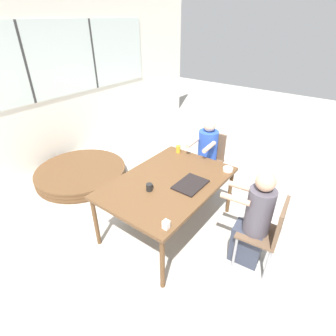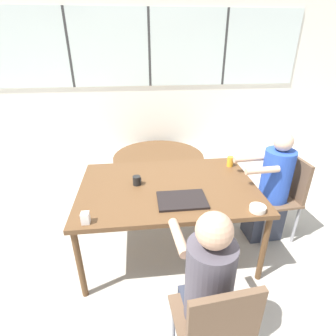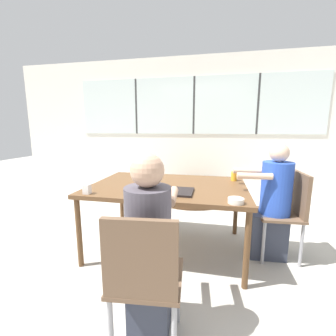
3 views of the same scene
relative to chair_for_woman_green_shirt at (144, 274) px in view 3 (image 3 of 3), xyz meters
name	(u,v)px [view 3 (image 3 of 3)]	position (x,y,z in m)	size (l,w,h in m)	color
ground_plane	(168,247)	(-0.12, 1.21, -0.53)	(16.00, 16.00, 0.00)	#B2ADA3
wall_back_with_windows	(194,122)	(-0.12, 3.98, 0.90)	(8.40, 0.08, 2.80)	white
dining_table	(168,190)	(-0.12, 1.21, 0.13)	(1.60, 1.09, 0.71)	brown
chair_for_woman_green_shirt	(144,274)	(0.00, 0.00, 0.00)	(0.44, 0.44, 0.88)	brown
chair_for_man_blue_shirt	(289,207)	(1.09, 1.28, 0.00)	(0.42, 0.42, 0.88)	brown
person_woman_green_shirt	(150,256)	(-0.02, 0.16, 0.01)	(0.33, 0.52, 1.17)	#333847
person_man_blue_shirt	(271,207)	(0.93, 1.27, 0.00)	(0.56, 0.34, 1.16)	#333847
food_tray_dark	(171,191)	(-0.03, 0.94, 0.20)	(0.40, 0.29, 0.02)	black
coffee_mug	(144,179)	(-0.40, 1.26, 0.23)	(0.08, 0.07, 0.09)	black
juice_glass	(234,176)	(0.57, 1.54, 0.24)	(0.07, 0.07, 0.11)	gold
milk_carton_small	(87,189)	(-0.77, 0.74, 0.23)	(0.06, 0.06, 0.09)	silver
bowl_white_shallow	(236,201)	(0.53, 0.74, 0.21)	(0.13, 0.13, 0.04)	silver
folded_table_stack	(191,192)	(-0.06, 3.11, -0.44)	(1.49, 1.49, 0.18)	brown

